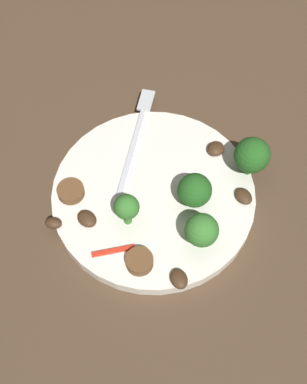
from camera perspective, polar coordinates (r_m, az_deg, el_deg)
ground_plane at (r=0.62m, az=0.00°, el=-0.79°), size 1.40×1.40×0.00m
plate at (r=0.61m, az=0.00°, el=-0.40°), size 0.24×0.24×0.02m
fork at (r=0.65m, az=-1.98°, el=6.46°), size 0.17×0.07×0.00m
broccoli_floret_0 at (r=0.56m, az=-3.06°, el=-1.80°), size 0.03×0.03×0.05m
broccoli_floret_1 at (r=0.54m, az=5.48°, el=-4.36°), size 0.04×0.04×0.05m
broccoli_floret_2 at (r=0.60m, az=11.10°, el=4.11°), size 0.04×0.04×0.06m
broccoli_floret_3 at (r=0.57m, az=4.69°, el=0.18°), size 0.04×0.04×0.05m
sausage_slice_0 at (r=0.60m, az=-9.36°, el=0.08°), size 0.05×0.05×0.01m
sausage_slice_1 at (r=0.56m, az=-1.60°, el=-7.87°), size 0.03×0.03×0.01m
mushroom_0 at (r=0.58m, az=-7.56°, el=-3.02°), size 0.02×0.03×0.01m
mushroom_1 at (r=0.60m, az=10.18°, el=-0.46°), size 0.03×0.03×0.01m
mushroom_2 at (r=0.59m, az=-11.28°, el=-3.48°), size 0.02×0.02×0.01m
mushroom_3 at (r=0.63m, az=7.07°, el=4.90°), size 0.02×0.02×0.01m
mushroom_4 at (r=0.55m, az=2.91°, el=-9.81°), size 0.03×0.03×0.01m
pepper_strip_1 at (r=0.57m, az=-4.86°, el=-6.51°), size 0.04×0.04×0.00m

